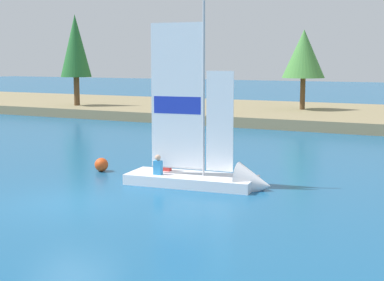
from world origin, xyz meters
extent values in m
plane|color=#195684|center=(0.00, 0.00, 0.00)|extent=(200.00, 200.00, 0.00)
cube|color=#897A56|center=(0.00, 27.20, 0.33)|extent=(80.00, 14.84, 0.67)
cylinder|color=brown|center=(-17.76, 22.77, 1.79)|extent=(0.44, 0.44, 2.24)
cone|color=#286B2D|center=(-17.76, 22.77, 5.32)|extent=(2.40, 2.40, 4.83)
cylinder|color=brown|center=(-0.82, 27.16, 1.81)|extent=(0.37, 0.37, 2.28)
cone|color=#47893D|center=(-0.82, 27.16, 4.67)|extent=(3.06, 3.06, 3.43)
cube|color=white|center=(2.07, 3.81, 0.18)|extent=(4.56, 2.08, 0.35)
cone|color=white|center=(4.26, 4.06, 0.18)|extent=(1.26, 1.55, 1.44)
cylinder|color=#B7B7BC|center=(2.51, 3.86, 3.24)|extent=(0.08, 0.08, 5.79)
cube|color=white|center=(1.57, 3.76, 3.03)|extent=(1.88, 0.24, 4.85)
cube|color=#1E33B2|center=(1.57, 3.76, 2.71)|extent=(1.70, 0.23, 0.58)
cube|color=white|center=(3.07, 3.93, 2.21)|extent=(0.93, 0.13, 3.32)
cylinder|color=#B7B7BC|center=(1.57, 3.76, 0.57)|extent=(1.89, 0.27, 0.06)
cube|color=#338CCC|center=(1.04, 3.34, 0.59)|extent=(0.30, 0.23, 0.48)
sphere|color=tan|center=(1.04, 3.34, 0.94)|extent=(0.20, 0.20, 0.20)
cube|color=red|center=(0.99, 4.05, 0.63)|extent=(0.30, 0.23, 0.55)
sphere|color=tan|center=(0.99, 4.05, 1.01)|extent=(0.20, 0.20, 0.20)
sphere|color=#E54C19|center=(-2.07, 4.37, 0.26)|extent=(0.52, 0.52, 0.52)
camera|label=1|loc=(10.71, -13.09, 4.22)|focal=53.20mm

